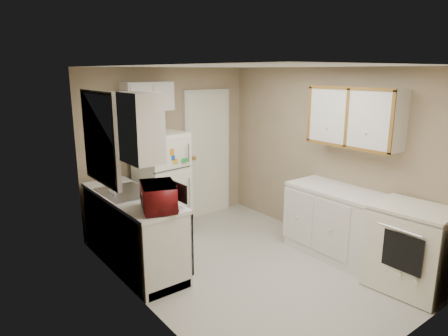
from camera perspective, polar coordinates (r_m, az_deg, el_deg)
floor at (r=5.10m, az=3.51°, el=-13.73°), size 3.80×3.80×0.00m
ceiling at (r=4.53m, az=3.97°, el=14.31°), size 3.80×3.80×0.00m
wall_left at (r=3.93m, az=-11.90°, el=-3.62°), size 3.80×3.80×0.00m
wall_right at (r=5.67m, az=14.47°, el=1.58°), size 3.80×3.80×0.00m
wall_back at (r=6.20m, az=-7.89°, el=2.90°), size 2.80×2.80×0.00m
wall_front at (r=3.54m, az=24.50°, el=-6.58°), size 2.80×2.80×0.00m
left_counter at (r=5.07m, az=-12.87°, el=-8.65°), size 0.60×1.80×0.90m
dishwasher at (r=4.68m, az=-6.50°, el=-9.78°), size 0.03×0.58×0.72m
sink at (r=5.06m, az=-13.83°, el=-3.81°), size 0.54×0.74×0.16m
microwave at (r=4.33m, az=-9.30°, el=-3.97°), size 0.58×0.44×0.34m
soap_bottle at (r=5.26m, az=-15.67°, el=-1.68°), size 0.09×0.09×0.17m
window_blinds at (r=4.80m, az=-17.18°, el=4.11°), size 0.10×0.98×1.08m
upper_cabinet_left at (r=4.06m, az=-11.76°, el=5.63°), size 0.30×0.45×0.70m
refrigerator at (r=5.80m, az=-8.83°, el=-2.38°), size 0.70×0.68×1.51m
cabinet_over_fridge at (r=5.78m, az=-10.91°, el=10.01°), size 0.70×0.30×0.40m
interior_door at (r=6.56m, az=-2.35°, el=2.03°), size 0.86×0.06×2.08m
right_counter at (r=5.21m, az=18.85°, el=-8.47°), size 0.60×2.00×0.90m
stove at (r=4.86m, az=25.06°, el=-10.29°), size 0.70×0.84×0.96m
upper_cabinet_right at (r=5.17m, az=18.19°, el=6.93°), size 0.30×1.20×0.70m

